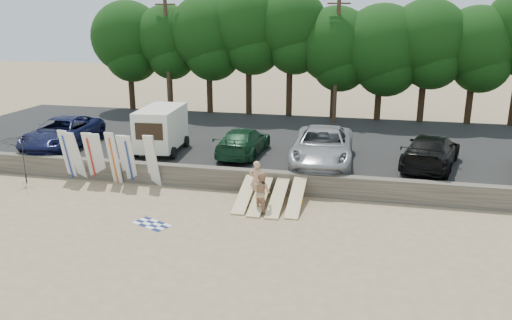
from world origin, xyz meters
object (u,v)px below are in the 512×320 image
at_px(box_trailer, 161,128).
at_px(beachgoer_a, 256,180).
at_px(car_2, 323,146).
at_px(beachgoer_b, 262,192).
at_px(car_1, 243,141).
at_px(cooler, 277,198).
at_px(car_0, 62,133).
at_px(beach_umbrella, 22,159).
at_px(car_3, 431,151).

height_order(box_trailer, beachgoer_a, box_trailer).
distance_m(car_2, beachgoer_b, 5.59).
bearing_deg(car_2, car_1, 169.51).
relative_size(car_1, cooler, 12.95).
bearing_deg(car_1, cooler, 122.07).
bearing_deg(car_0, car_1, -0.49).
xyz_separation_m(car_1, beach_umbrella, (-9.62, -4.82, -0.23)).
bearing_deg(beachgoer_b, beach_umbrella, 28.78).
bearing_deg(cooler, box_trailer, 172.46).
height_order(car_3, cooler, car_3).
xyz_separation_m(car_3, beach_umbrella, (-18.94, -4.64, -0.32)).
relative_size(box_trailer, car_0, 0.67).
height_order(beachgoer_a, cooler, beachgoer_a).
bearing_deg(car_0, box_trailer, -2.03).
xyz_separation_m(box_trailer, car_2, (8.56, -0.20, -0.48)).
bearing_deg(beach_umbrella, car_2, 16.83).
bearing_deg(box_trailer, car_2, -6.22).
distance_m(car_0, car_1, 10.18).
distance_m(box_trailer, beachgoer_b, 8.60).
distance_m(car_1, beach_umbrella, 10.76).
bearing_deg(car_2, beachgoer_a, -124.37).
distance_m(car_3, cooler, 8.12).
bearing_deg(beachgoer_a, cooler, 161.63).
bearing_deg(car_0, beach_umbrella, -86.91).
relative_size(car_1, beach_umbrella, 1.87).
distance_m(box_trailer, beach_umbrella, 6.88).
distance_m(car_1, cooler, 5.46).
distance_m(car_1, car_3, 9.33).
bearing_deg(car_1, car_0, 6.03).
distance_m(car_1, beachgoer_b, 6.27).
xyz_separation_m(beachgoer_a, beachgoer_b, (0.52, -1.33, -0.03)).
height_order(car_3, beachgoer_a, car_3).
height_order(car_2, beach_umbrella, car_2).
bearing_deg(car_0, car_2, -4.18).
xyz_separation_m(car_1, car_2, (4.18, -0.65, 0.15)).
bearing_deg(car_2, car_3, 3.44).
bearing_deg(car_3, beachgoer_b, 52.98).
xyz_separation_m(car_0, car_3, (19.48, 0.50, -0.02)).
bearing_deg(car_2, car_0, 178.42).
bearing_deg(car_3, beachgoer_a, 44.04).
xyz_separation_m(car_0, cooler, (12.81, -3.93, -1.36)).
bearing_deg(beach_umbrella, car_3, 13.76).
relative_size(box_trailer, car_3, 0.71).
relative_size(box_trailer, beachgoer_a, 2.24).
xyz_separation_m(car_2, beach_umbrella, (-13.80, -4.18, -0.38)).
relative_size(car_2, beach_umbrella, 2.37).
height_order(car_1, car_3, car_3).
relative_size(car_1, car_3, 0.89).
height_order(car_0, car_1, car_0).
relative_size(beachgoer_a, beachgoer_b, 1.03).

